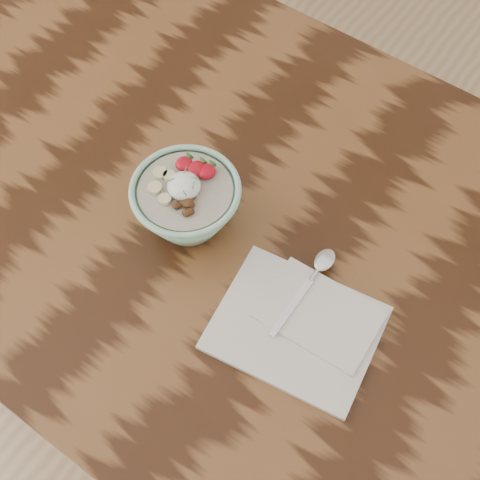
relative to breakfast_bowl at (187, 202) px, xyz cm
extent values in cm
cube|color=#331A0C|center=(-1.66, 6.52, -7.75)|extent=(160.00, 90.00, 4.00)
cylinder|color=#4C2D19|center=(-73.66, 43.52, -45.25)|extent=(7.00, 7.00, 71.00)
cylinder|color=#9BD1B4|center=(0.02, -0.04, -5.22)|extent=(7.43, 7.43, 1.06)
torus|color=#9BD1B4|center=(0.02, -0.04, 3.45)|extent=(16.90, 16.90, 0.97)
cylinder|color=beige|center=(0.02, -0.04, 2.92)|extent=(14.33, 14.33, 0.88)
ellipsoid|color=white|center=(-0.11, -0.03, 4.33)|extent=(5.00, 5.00, 2.75)
ellipsoid|color=#B40818|center=(-2.80, 3.34, 4.05)|extent=(2.50, 2.75, 1.38)
cone|color=#286623|center=(-2.80, 4.47, 4.35)|extent=(1.40, 1.03, 1.52)
ellipsoid|color=#B40818|center=(-0.53, 3.67, 4.13)|extent=(2.78, 3.05, 1.53)
cone|color=#286623|center=(-0.53, 4.92, 4.43)|extent=(1.40, 1.03, 1.52)
ellipsoid|color=#B40818|center=(0.91, 4.15, 4.10)|extent=(2.67, 2.93, 1.47)
cone|color=#286623|center=(0.91, 5.35, 4.40)|extent=(1.40, 1.03, 1.52)
cylinder|color=beige|center=(-3.37, 0.41, 3.77)|extent=(1.84, 1.84, 0.70)
cylinder|color=beige|center=(-4.77, 0.01, 3.77)|extent=(2.18, 2.18, 0.70)
cylinder|color=beige|center=(-1.20, -3.33, 3.77)|extent=(1.96, 1.96, 0.70)
cylinder|color=beige|center=(-3.69, -2.58, 3.77)|extent=(2.20, 2.20, 0.70)
ellipsoid|color=#543018|center=(2.48, -1.87, 3.81)|extent=(1.83, 1.80, 0.83)
ellipsoid|color=#543018|center=(0.87, -3.16, 3.89)|extent=(1.69, 1.48, 1.12)
ellipsoid|color=#543018|center=(2.87, -3.33, 3.87)|extent=(1.89, 1.91, 0.94)
ellipsoid|color=#543018|center=(3.19, -2.80, 3.81)|extent=(1.64, 1.57, 0.98)
ellipsoid|color=#543018|center=(1.83, -0.61, 3.82)|extent=(1.48, 1.56, 0.87)
ellipsoid|color=#543018|center=(1.39, -2.23, 3.87)|extent=(1.96, 1.97, 0.90)
ellipsoid|color=#543018|center=(1.48, -2.23, 3.80)|extent=(1.53, 1.38, 0.67)
ellipsoid|color=#543018|center=(2.06, -1.92, 3.98)|extent=(2.33, 2.29, 1.22)
cylinder|color=#538E3C|center=(-1.05, 0.29, 5.37)|extent=(0.35, 1.39, 0.23)
cylinder|color=#538E3C|center=(0.06, 0.09, 5.37)|extent=(0.67, 0.94, 0.21)
cylinder|color=#538E3C|center=(-0.72, -0.66, 5.37)|extent=(0.20, 1.45, 0.23)
cylinder|color=#538E3C|center=(-1.17, 1.74, 5.37)|extent=(0.60, 1.41, 0.23)
cylinder|color=#538E3C|center=(0.65, 0.54, 5.37)|extent=(1.34, 0.68, 0.23)
cylinder|color=#538E3C|center=(0.00, 1.25, 5.37)|extent=(0.92, 0.40, 0.21)
cylinder|color=#538E3C|center=(0.36, 1.33, 5.37)|extent=(1.50, 0.72, 0.23)
cylinder|color=#538E3C|center=(-1.86, -0.89, 5.37)|extent=(0.77, 1.22, 0.22)
cylinder|color=#538E3C|center=(0.45, 0.66, 5.37)|extent=(1.15, 0.32, 0.22)
cylinder|color=#538E3C|center=(1.31, -1.55, 5.37)|extent=(0.98, 0.64, 0.22)
cylinder|color=#538E3C|center=(1.05, 1.73, 5.37)|extent=(1.32, 0.61, 0.23)
cylinder|color=#538E3C|center=(-0.68, 0.52, 5.37)|extent=(0.53, 1.10, 0.22)
cylinder|color=#538E3C|center=(1.49, 0.21, 5.37)|extent=(0.69, 1.06, 0.22)
cube|color=silver|center=(24.08, -5.49, -5.30)|extent=(25.75, 22.00, 0.89)
cube|color=silver|center=(25.87, -1.92, -4.59)|extent=(17.47, 12.36, 0.54)
cube|color=silver|center=(21.96, -3.68, -4.15)|extent=(1.25, 10.82, 0.33)
cylinder|color=silver|center=(21.83, 3.13, -3.99)|extent=(0.71, 2.83, 0.66)
ellipsoid|color=silver|center=(21.77, 5.83, -3.87)|extent=(2.96, 4.37, 0.89)
camera|label=1|loc=(39.68, -41.25, 85.48)|focal=50.00mm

